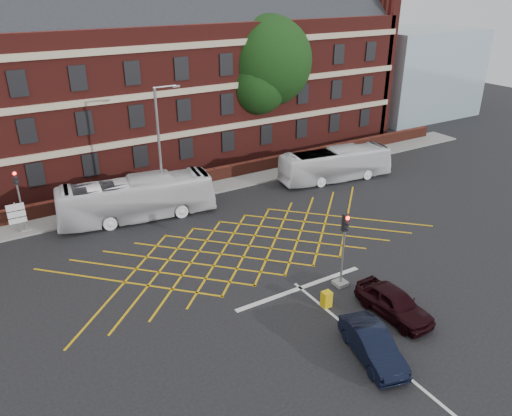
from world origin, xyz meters
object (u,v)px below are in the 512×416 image
bus_left (137,199)px  utility_cabinet (326,299)px  car_navy (373,345)px  direction_signs (17,215)px  car_maroon (394,303)px  deciduous_tree (267,68)px  street_lamp (162,171)px  bus_right (335,164)px  traffic_light_near (343,257)px  traffic_light_far (22,207)px

bus_left → utility_cabinet: (4.79, -14.97, -1.06)m
car_navy → direction_signs: size_ratio=1.88×
car_maroon → deciduous_tree: deciduous_tree is taller
street_lamp → utility_cabinet: size_ratio=10.29×
direction_signs → utility_cabinet: direction_signs is taller
bus_right → car_maroon: (-9.28, -15.93, -0.61)m
car_navy → deciduous_tree: 30.23m
traffic_light_near → direction_signs: bearing=132.3°
traffic_light_far → utility_cabinet: bearing=-55.1°
utility_cabinet → street_lamp: bearing=100.3°
direction_signs → utility_cabinet: (12.23, -16.74, -0.95)m
deciduous_tree → bus_left: bearing=-152.7°
bus_right → traffic_light_far: traffic_light_far is taller
bus_left → car_navy: (4.14, -19.00, -0.81)m
street_lamp → direction_signs: size_ratio=4.05×
direction_signs → street_lamp: bearing=-10.0°
car_navy → traffic_light_far: bearing=132.5°
deciduous_tree → traffic_light_far: size_ratio=2.95×
traffic_light_far → street_lamp: bearing=-11.7°
bus_right → traffic_light_near: 15.86m
car_navy → utility_cabinet: car_navy is taller
utility_cabinet → bus_right: bearing=49.5°
bus_right → direction_signs: (-23.91, 3.09, 0.04)m
bus_left → traffic_light_near: traffic_light_near is taller
car_maroon → traffic_light_near: 3.63m
traffic_light_near → utility_cabinet: size_ratio=4.94×
utility_cabinet → traffic_light_far: bearing=124.9°
deciduous_tree → direction_signs: (-23.00, -6.26, -6.55)m
car_maroon → direction_signs: direction_signs is taller
car_navy → deciduous_tree: bearing=81.6°
deciduous_tree → utility_cabinet: (-10.77, -23.00, -7.50)m
bus_right → deciduous_tree: size_ratio=0.76×
bus_right → street_lamp: bearing=93.0°
car_maroon → traffic_light_far: 23.94m
bus_right → bus_left: bearing=94.0°
bus_right → car_maroon: bus_right is taller
bus_left → deciduous_tree: size_ratio=0.85×
car_maroon → utility_cabinet: 3.32m
traffic_light_near → street_lamp: street_lamp is taller
traffic_light_far → street_lamp: (9.09, -1.88, 1.30)m
car_navy → car_maroon: car_maroon is taller
traffic_light_far → bus_left: bearing=-15.7°
bus_left → direction_signs: bus_left is taller
deciduous_tree → utility_cabinet: deciduous_tree is taller
traffic_light_near → utility_cabinet: traffic_light_near is taller
bus_left → traffic_light_near: (6.70, -13.80, 0.28)m
bus_right → street_lamp: street_lamp is taller
bus_right → car_navy: bearing=153.7°
bus_left → car_navy: 19.47m
bus_right → utility_cabinet: (-11.68, -13.65, -0.91)m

